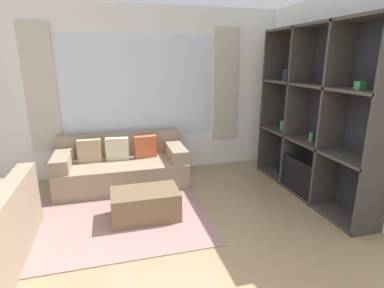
% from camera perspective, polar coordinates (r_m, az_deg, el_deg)
% --- Properties ---
extents(wall_back, '(5.94, 0.11, 2.70)m').
position_cam_1_polar(wall_back, '(5.06, -9.83, 9.70)').
color(wall_back, white).
rests_on(wall_back, ground_plane).
extents(wall_right, '(0.07, 4.48, 2.70)m').
position_cam_1_polar(wall_right, '(4.44, 25.68, 7.45)').
color(wall_right, white).
rests_on(wall_right, ground_plane).
extents(area_rug, '(3.00, 1.71, 0.01)m').
position_cam_1_polar(area_rug, '(3.89, -20.21, -13.98)').
color(area_rug, gray).
rests_on(area_rug, ground_plane).
extents(shelving_unit, '(0.41, 2.25, 2.32)m').
position_cam_1_polar(shelving_unit, '(4.42, 22.53, 4.85)').
color(shelving_unit, '#232328').
rests_on(shelving_unit, ground_plane).
extents(couch_main, '(1.90, 0.94, 0.74)m').
position_cam_1_polar(couch_main, '(4.77, -13.17, -4.11)').
color(couch_main, gray).
rests_on(couch_main, ground_plane).
extents(ottoman, '(0.80, 0.49, 0.36)m').
position_cam_1_polar(ottoman, '(3.75, -8.85, -11.27)').
color(ottoman, brown).
rests_on(ottoman, ground_plane).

